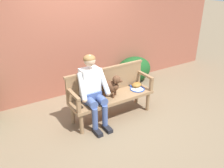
{
  "coord_description": "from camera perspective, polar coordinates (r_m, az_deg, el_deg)",
  "views": [
    {
      "loc": [
        -2.09,
        -3.35,
        2.57
      ],
      "look_at": [
        0.0,
        0.0,
        0.7
      ],
      "focal_mm": 38.07,
      "sensor_mm": 36.0,
      "label": 1
    }
  ],
  "objects": [
    {
      "name": "bench_backrest",
      "position": [
        4.54,
        -1.44,
        1.03
      ],
      "size": [
        1.67,
        0.06,
        0.5
      ],
      "color": "#93704C",
      "rests_on": "garden_bench"
    },
    {
      "name": "garden_bench",
      "position": [
        4.51,
        0.0,
        -3.57
      ],
      "size": [
        1.63,
        0.49,
        0.45
      ],
      "color": "#93704C",
      "rests_on": "ground"
    },
    {
      "name": "bench_armrest_left_end",
      "position": [
        4.01,
        -8.81,
        -3.6
      ],
      "size": [
        0.06,
        0.49,
        0.28
      ],
      "color": "#93704C",
      "rests_on": "garden_bench"
    },
    {
      "name": "tennis_racket",
      "position": [
        4.77,
        5.85,
        -1.08
      ],
      "size": [
        0.34,
        0.58,
        0.03
      ],
      "color": "blue",
      "rests_on": "garden_bench"
    },
    {
      "name": "hedge_bush_mid_left",
      "position": [
        6.09,
        5.27,
        3.53
      ],
      "size": [
        0.92,
        0.69,
        0.64
      ],
      "primitive_type": "ellipsoid",
      "color": "#194C1E",
      "rests_on": "ground"
    },
    {
      "name": "baseball_glove",
      "position": [
        4.85,
        5.97,
        -0.18
      ],
      "size": [
        0.24,
        0.19,
        0.09
      ],
      "primitive_type": "ellipsoid",
      "rotation": [
        0.0,
        0.0,
        0.1
      ],
      "color": "#9E6B2D",
      "rests_on": "garden_bench"
    },
    {
      "name": "person_seated",
      "position": [
        4.17,
        -4.74,
        -1.06
      ],
      "size": [
        0.56,
        0.65,
        1.32
      ],
      "color": "black",
      "rests_on": "ground"
    },
    {
      "name": "brick_garden_fence",
      "position": [
        5.42,
        -8.6,
        12.0
      ],
      "size": [
        8.0,
        0.3,
        2.7
      ],
      "primitive_type": "cube",
      "color": "#9E5642",
      "rests_on": "ground"
    },
    {
      "name": "ground_plane",
      "position": [
        4.71,
        0.0,
        -7.72
      ],
      "size": [
        40.0,
        40.0,
        0.0
      ],
      "primitive_type": "plane",
      "color": "#7A664C"
    },
    {
      "name": "bench_armrest_right_end",
      "position": [
        4.75,
        8.53,
        1.2
      ],
      "size": [
        0.06,
        0.49,
        0.28
      ],
      "color": "#93704C",
      "rests_on": "garden_bench"
    },
    {
      "name": "dog_on_bench",
      "position": [
        4.39,
        -0.14,
        -0.39
      ],
      "size": [
        0.35,
        0.4,
        0.43
      ],
      "color": "brown",
      "rests_on": "garden_bench"
    }
  ]
}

